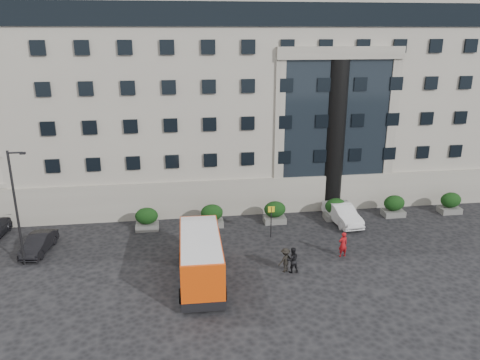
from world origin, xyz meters
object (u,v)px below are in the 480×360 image
at_px(minibus, 201,257).
at_px(pedestrian_a, 343,244).
at_px(hedge_c, 275,212).
at_px(bus_stop_sign, 271,216).
at_px(hedge_f, 450,203).
at_px(hedge_e, 394,206).
at_px(parked_car_d, 68,195).
at_px(parked_car_b, 39,243).
at_px(pedestrian_b, 292,260).
at_px(red_truck, 9,178).
at_px(hedge_d, 335,209).
at_px(white_taxi, 342,214).
at_px(street_lamp, 17,205).
at_px(pedestrian_c, 285,260).
at_px(hedge_a, 147,219).
at_px(hedge_b, 212,215).

height_order(minibus, pedestrian_a, minibus).
bearing_deg(hedge_c, bus_stop_sign, -107.82).
distance_m(hedge_c, hedge_f, 15.60).
bearing_deg(bus_stop_sign, hedge_c, 72.18).
bearing_deg(hedge_e, bus_stop_sign, -166.08).
bearing_deg(parked_car_d, parked_car_b, -87.04).
bearing_deg(bus_stop_sign, pedestrian_b, -87.05).
bearing_deg(red_truck, minibus, -53.11).
relative_size(hedge_d, parked_car_d, 0.34).
relative_size(red_truck, parked_car_d, 1.11).
relative_size(hedge_f, parked_car_b, 0.46).
bearing_deg(red_truck, white_taxi, -26.15).
bearing_deg(street_lamp, pedestrian_c, -11.15).
distance_m(hedge_e, minibus, 19.14).
relative_size(minibus, parked_car_b, 1.83).
bearing_deg(parked_car_d, hedge_f, -9.38).
height_order(bus_stop_sign, minibus, minibus).
distance_m(red_truck, pedestrian_b, 30.08).
bearing_deg(hedge_d, pedestrian_c, -127.33).
distance_m(hedge_a, red_truck, 17.23).
xyz_separation_m(hedge_a, minibus, (3.78, -8.72, 0.75)).
xyz_separation_m(hedge_a, parked_car_d, (-7.50, 7.33, -0.17)).
bearing_deg(hedge_a, red_truck, 141.83).
bearing_deg(minibus, parked_car_d, 126.25).
height_order(parked_car_d, pedestrian_c, pedestrian_c).
bearing_deg(hedge_f, bus_stop_sign, -170.37).
bearing_deg(minibus, pedestrian_b, 4.74).
bearing_deg(pedestrian_c, pedestrian_b, 135.11).
bearing_deg(pedestrian_b, red_truck, -42.65).
bearing_deg(bus_stop_sign, street_lamp, -173.46).
bearing_deg(hedge_f, parked_car_d, 167.66).
bearing_deg(pedestrian_c, pedestrian_a, 170.98).
relative_size(hedge_a, red_truck, 0.30).
distance_m(hedge_d, pedestrian_b, 10.17).
height_order(hedge_d, street_lamp, street_lamp).
height_order(street_lamp, white_taxi, street_lamp).
relative_size(hedge_b, parked_car_d, 0.34).
height_order(hedge_c, hedge_e, same).
xyz_separation_m(hedge_b, bus_stop_sign, (4.30, -2.80, 0.80)).
relative_size(bus_stop_sign, parked_car_b, 0.63).
bearing_deg(minibus, hedge_e, 28.27).
bearing_deg(street_lamp, pedestrian_a, -4.89).
xyz_separation_m(hedge_d, pedestrian_c, (-6.26, -8.21, -0.09)).
xyz_separation_m(hedge_e, white_taxi, (-4.87, -0.80, -0.14)).
height_order(street_lamp, red_truck, street_lamp).
relative_size(hedge_f, pedestrian_b, 1.05).
bearing_deg(pedestrian_b, bus_stop_sign, -90.56).
bearing_deg(parked_car_b, hedge_d, 15.67).
distance_m(parked_car_d, pedestrian_b, 23.33).
xyz_separation_m(red_truck, pedestrian_c, (22.88, -18.85, -0.77)).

